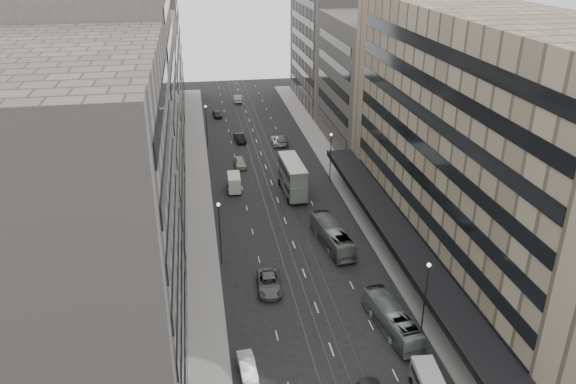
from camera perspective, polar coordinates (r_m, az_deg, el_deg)
ground at (r=62.20m, az=3.09°, el=-12.15°), size 220.00×220.00×0.00m
sidewalk_right at (r=96.61m, az=5.24°, el=1.86°), size 4.00×125.00×0.15m
sidewalk_left at (r=93.69m, az=-9.12°, el=0.90°), size 4.00×125.00×0.15m
department_store at (r=69.16m, az=19.56°, el=4.37°), size 19.20×60.00×30.00m
building_right_mid at (r=108.81m, az=8.48°, el=10.90°), size 15.00×28.00×24.00m
building_right_far at (r=136.67m, az=4.65°, el=14.69°), size 15.00×32.00×28.00m
building_left_a at (r=47.24m, az=-20.62°, el=-5.10°), size 15.00×28.00×30.00m
building_left_b at (r=71.19m, az=-17.38°, el=6.98°), size 15.00×26.00×34.00m
building_left_c at (r=98.22m, az=-15.33°, el=9.13°), size 15.00×28.00×25.00m
building_left_d at (r=130.02m, az=-14.27°, el=13.54°), size 15.00×38.00×28.00m
lamp_right_near at (r=58.03m, az=13.84°, el=-9.64°), size 0.44×0.44×8.32m
lamp_right_far at (r=91.94m, az=4.36°, el=4.13°), size 0.44×0.44×8.32m
lamp_left_near at (r=68.47m, az=-6.97°, el=-3.45°), size 0.44×0.44×8.32m
lamp_left_far at (r=108.38m, az=-8.29°, el=7.12°), size 0.44×0.44×8.32m
bus_near at (r=59.89m, az=10.51°, el=-12.59°), size 3.58×10.08×2.75m
bus_far at (r=73.71m, az=4.50°, el=-4.45°), size 3.70×11.05×3.02m
double_decker at (r=87.76m, az=0.45°, el=1.59°), size 3.34×10.03×5.44m
vw_microbus at (r=53.35m, az=14.10°, el=-18.36°), size 2.52×4.92×2.57m
panel_van at (r=89.57m, az=-5.49°, el=0.97°), size 2.26×4.41×2.75m
sedan_1 at (r=54.74m, az=-4.16°, el=-17.26°), size 1.73×4.27×1.38m
sedan_2 at (r=65.33m, az=-1.92°, el=-9.25°), size 3.01×5.98×1.62m
sedan_4 at (r=99.48m, az=-4.90°, el=3.02°), size 2.06×4.86×1.64m
sedan_5 at (r=111.92m, az=-4.92°, el=5.48°), size 2.31×5.00×1.59m
sedan_6 at (r=110.35m, az=-0.95°, el=5.29°), size 2.85×5.85×1.60m
sedan_7 at (r=110.49m, az=-0.66°, el=5.33°), size 2.98×5.97×1.66m
sedan_8 at (r=128.63m, az=-7.20°, el=7.87°), size 2.20×4.36×1.42m
sedan_9 at (r=140.52m, az=-5.12°, el=9.45°), size 2.01×5.25×1.71m
pedestrian at (r=56.70m, az=18.44°, el=-16.47°), size 0.80×0.74×1.83m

